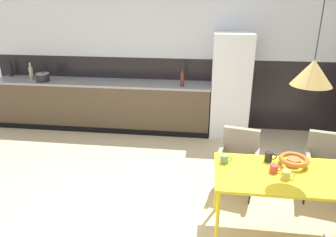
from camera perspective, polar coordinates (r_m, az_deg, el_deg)
The scene contains 18 objects.
ground_plane at distance 3.80m, azimuth -1.35°, elevation -17.94°, with size 9.71×9.71×0.00m, color #C8B287.
back_wall_splashback_dark at distance 6.20m, azimuth 2.84°, elevation 4.75°, with size 7.47×0.12×1.32m, color black.
back_wall_panel_upper at distance 5.97m, azimuth 3.08°, elevation 17.01°, with size 7.47×0.12×1.32m, color silver.
kitchen_counter at distance 6.23m, azimuth -11.74°, elevation 2.46°, with size 4.12×0.63×0.91m.
refrigerator_column at distance 5.78m, azimuth 11.15°, elevation 5.81°, with size 0.67×0.60×1.83m, color silver.
dining_table at distance 3.43m, azimuth 22.01°, elevation -10.06°, with size 1.60×0.76×0.76m.
armchair_by_stool at distance 4.17m, azimuth 12.63°, elevation -6.20°, with size 0.57×0.56×0.83m.
armchair_near_window at distance 4.40m, azimuth 26.55°, elevation -6.52°, with size 0.57×0.56×0.83m.
fruit_bowl at distance 3.55m, azimuth 21.65°, elevation -6.95°, with size 0.30×0.30×0.09m.
mug_dark_espresso at distance 3.28m, azimuth 20.46°, elevation -9.43°, with size 0.13×0.09×0.08m.
mug_tall_blue at distance 3.54m, azimuth 17.64°, elevation -6.57°, with size 0.13×0.08×0.11m.
mug_short_terracotta at distance 3.35m, azimuth 18.52°, elevation -8.54°, with size 0.12×0.08×0.08m.
mug_glass_clear at distance 3.40m, azimuth 10.11°, elevation -7.20°, with size 0.12×0.08×0.09m.
cooking_pot at distance 6.41m, azimuth -21.54°, elevation 6.91°, with size 0.25×0.25×0.18m.
bottle_vinegar_dark at distance 7.08m, azimuth -26.43°, elevation 7.88°, with size 0.07×0.07×0.31m.
bottle_wine_green at distance 5.62m, azimuth 2.57°, elevation 7.07°, with size 0.07×0.07×0.29m.
bottle_spice_small at distance 6.65m, azimuth -23.37°, elevation 7.56°, with size 0.07×0.07×0.32m.
pendant_lamp_over_table_near at distance 3.09m, azimuth 24.53°, elevation 7.50°, with size 0.36×0.36×0.94m.
Camera 1 is at (0.47, -2.92, 2.39)m, focal length 33.96 mm.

